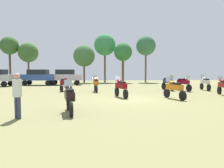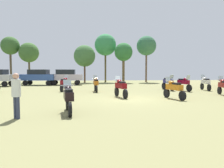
% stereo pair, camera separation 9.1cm
% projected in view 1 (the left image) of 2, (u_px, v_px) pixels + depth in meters
% --- Properties ---
extents(ground_plane, '(44.00, 52.00, 0.02)m').
position_uv_depth(ground_plane, '(128.00, 99.00, 13.96)').
color(ground_plane, olive).
extents(motorcycle_3, '(0.69, 2.16, 1.45)m').
position_uv_depth(motorcycle_3, '(224.00, 86.00, 15.89)').
color(motorcycle_3, black).
rests_on(motorcycle_3, ground).
extents(motorcycle_5, '(0.72, 2.20, 1.44)m').
position_uv_depth(motorcycle_5, '(69.00, 97.00, 9.27)').
color(motorcycle_5, black).
rests_on(motorcycle_5, ground).
extents(motorcycle_6, '(0.62, 2.21, 1.45)m').
position_uv_depth(motorcycle_6, '(96.00, 84.00, 18.69)').
color(motorcycle_6, black).
rests_on(motorcycle_6, ground).
extents(motorcycle_7, '(0.82, 2.19, 1.44)m').
position_uv_depth(motorcycle_7, '(174.00, 88.00, 13.90)').
color(motorcycle_7, black).
rests_on(motorcycle_7, ground).
extents(motorcycle_8, '(0.62, 2.18, 1.47)m').
position_uv_depth(motorcycle_8, '(205.00, 83.00, 20.02)').
color(motorcycle_8, black).
rests_on(motorcycle_8, ground).
extents(motorcycle_9, '(0.79, 2.22, 1.48)m').
position_uv_depth(motorcycle_9, '(121.00, 87.00, 14.71)').
color(motorcycle_9, black).
rests_on(motorcycle_9, ground).
extents(motorcycle_10, '(0.70, 2.10, 1.46)m').
position_uv_depth(motorcycle_10, '(64.00, 83.00, 19.22)').
color(motorcycle_10, black).
rests_on(motorcycle_10, ground).
extents(motorcycle_11, '(0.81, 2.14, 1.48)m').
position_uv_depth(motorcycle_11, '(183.00, 83.00, 19.39)').
color(motorcycle_11, black).
rests_on(motorcycle_11, ground).
extents(motorcycle_13, '(0.71, 2.15, 1.51)m').
position_uv_depth(motorcycle_13, '(168.00, 82.00, 20.16)').
color(motorcycle_13, black).
rests_on(motorcycle_13, ground).
extents(car_1, '(4.31, 1.83, 2.00)m').
position_uv_depth(car_1, '(65.00, 76.00, 27.50)').
color(car_1, black).
rests_on(car_1, ground).
extents(car_3, '(4.47, 2.27, 2.00)m').
position_uv_depth(car_3, '(38.00, 76.00, 27.06)').
color(car_3, black).
rests_on(car_3, ground).
extents(person_1, '(0.48, 0.48, 1.77)m').
position_uv_depth(person_1, '(17.00, 92.00, 8.14)').
color(person_1, '#2F3751').
rests_on(person_1, ground).
extents(tree_1, '(3.32, 3.32, 5.78)m').
position_uv_depth(tree_1, '(84.00, 56.00, 32.58)').
color(tree_1, brown).
rests_on(tree_1, ground).
extents(tree_2, '(3.13, 3.13, 7.42)m').
position_uv_depth(tree_2, '(146.00, 46.00, 33.98)').
color(tree_2, brown).
rests_on(tree_2, ground).
extents(tree_3, '(2.82, 2.82, 6.15)m').
position_uv_depth(tree_3, '(123.00, 52.00, 32.82)').
color(tree_3, brown).
rests_on(tree_3, ground).
extents(tree_4, '(2.69, 2.69, 6.93)m').
position_uv_depth(tree_4, '(9.00, 46.00, 31.60)').
color(tree_4, brown).
rests_on(tree_4, ground).
extents(tree_6, '(2.97, 2.97, 6.07)m').
position_uv_depth(tree_6, '(28.00, 53.00, 31.90)').
color(tree_6, brown).
rests_on(tree_6, ground).
extents(tree_7, '(3.47, 3.47, 7.74)m').
position_uv_depth(tree_7, '(105.00, 45.00, 34.07)').
color(tree_7, '#4E4325').
rests_on(tree_7, ground).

